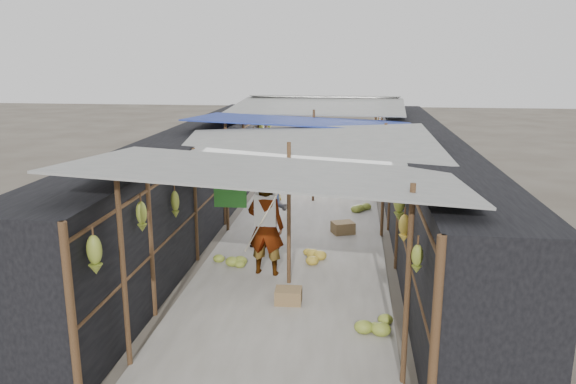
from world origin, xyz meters
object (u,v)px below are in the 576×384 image
at_px(black_basin, 355,182).
at_px(vendor_elderly, 266,227).
at_px(crate_near, 288,296).
at_px(vendor_seated, 370,180).
at_px(shopper_blue, 268,210).

xyz_separation_m(black_basin, vendor_elderly, (-1.67, -7.78, 0.84)).
xyz_separation_m(crate_near, vendor_seated, (1.54, 7.47, 0.38)).
height_order(black_basin, shopper_blue, shopper_blue).
relative_size(black_basin, vendor_elderly, 0.36).
distance_m(black_basin, vendor_elderly, 8.01).
distance_m(vendor_elderly, vendor_seated, 6.58).
bearing_deg(shopper_blue, vendor_seated, 69.01).
bearing_deg(vendor_elderly, shopper_blue, -76.24).
bearing_deg(black_basin, vendor_seated, -74.38).
distance_m(crate_near, black_basin, 9.10).
distance_m(crate_near, vendor_seated, 7.63).
bearing_deg(shopper_blue, vendor_elderly, -78.87).
bearing_deg(vendor_elderly, black_basin, -95.04).
relative_size(crate_near, vendor_elderly, 0.23).
xyz_separation_m(crate_near, vendor_elderly, (-0.57, 1.25, 0.81)).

